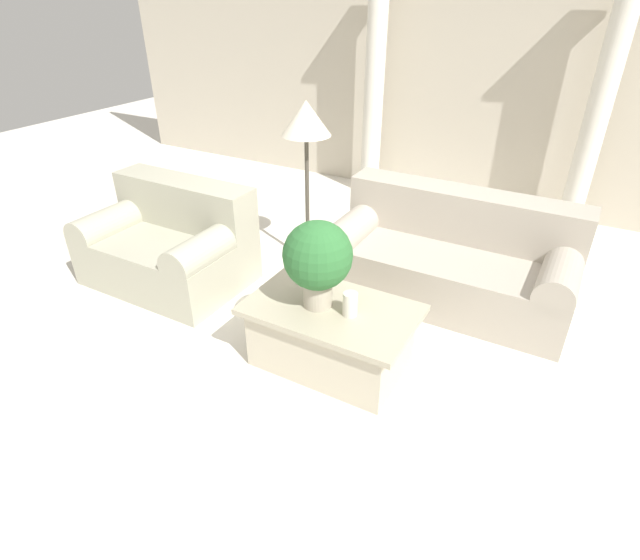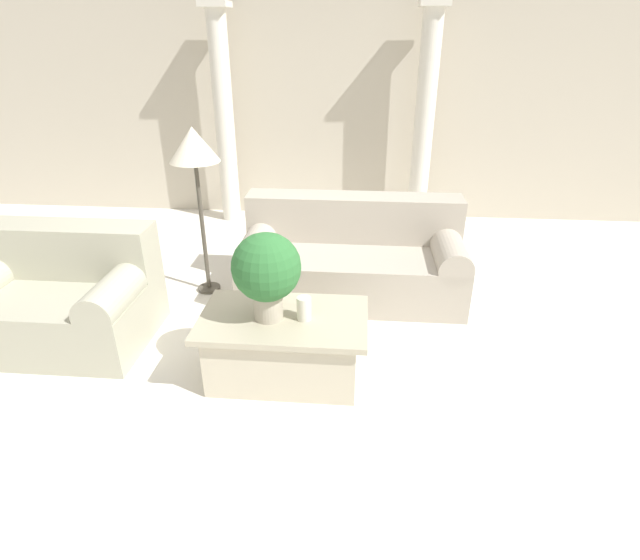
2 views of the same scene
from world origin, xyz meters
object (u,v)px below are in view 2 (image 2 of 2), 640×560
object	(u,v)px
potted_plant	(266,270)
floor_lamp	(194,151)
loveseat	(60,296)
sofa_long	(352,257)
coffee_table	(284,345)

from	to	relation	value
potted_plant	floor_lamp	world-z (taller)	floor_lamp
loveseat	sofa_long	bearing A→B (deg)	23.17
potted_plant	floor_lamp	distance (m)	1.52
loveseat	potted_plant	bearing A→B (deg)	-12.37
coffee_table	floor_lamp	xyz separation A→B (m)	(-0.88, 1.19, 1.03)
sofa_long	potted_plant	bearing A→B (deg)	-111.45
loveseat	floor_lamp	distance (m)	1.53
loveseat	potted_plant	world-z (taller)	potted_plant
sofa_long	floor_lamp	bearing A→B (deg)	-175.93
sofa_long	potted_plant	size ratio (longest dim) A/B	3.30
potted_plant	coffee_table	bearing A→B (deg)	10.43
sofa_long	potted_plant	xyz separation A→B (m)	(-0.51, -1.30, 0.47)
loveseat	coffee_table	world-z (taller)	loveseat
potted_plant	floor_lamp	size ratio (longest dim) A/B	0.40
loveseat	potted_plant	xyz separation A→B (m)	(1.67, -0.37, 0.46)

